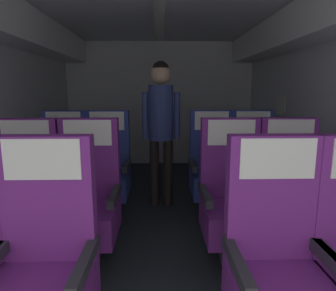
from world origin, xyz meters
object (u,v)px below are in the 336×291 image
Objects in this scene: seat_c_left_aisle at (107,172)px; seat_c_right_window at (212,171)px; seat_b_left_aisle at (88,203)px; seat_b_right_aisle at (291,201)px; seat_a_left_aisle at (42,274)px; seat_b_right_window at (232,202)px; flight_attendant at (161,118)px; seat_a_right_window at (278,272)px; seat_c_right_aisle at (253,170)px; seat_c_left_window at (64,172)px; seat_b_left_window at (26,204)px.

seat_c_left_aisle is 1.14m from seat_c_right_window.
seat_b_left_aisle and seat_b_right_aisle have the same top height.
seat_a_left_aisle is 1.00× the size of seat_b_right_window.
seat_c_left_aisle is (-1.13, 0.92, 0.00)m from seat_b_right_window.
seat_c_left_aisle is at bearing -136.54° from flight_attendant.
flight_attendant is (-1.02, 1.16, 0.55)m from seat_b_right_aisle.
seat_a_right_window is 1.00× the size of seat_c_right_aisle.
seat_c_left_window is 1.00× the size of seat_c_right_window.
seat_b_right_aisle is (0.46, 0.91, 0.00)m from seat_a_right_window.
seat_b_left_aisle and seat_c_right_aisle have the same top height.
seat_a_right_window is 0.68× the size of flight_attendant.
seat_b_right_window is at bearing 90.78° from seat_a_right_window.
seat_c_left_window is at bearing 150.22° from seat_b_right_window.
seat_b_right_aisle and seat_c_left_aisle have the same top height.
seat_b_left_window is 1.00× the size of seat_b_right_aisle.
seat_c_left_aisle is 1.00× the size of seat_c_right_window.
flight_attendant is at bearing 48.04° from seat_b_left_window.
flight_attendant is at bearing 155.75° from seat_c_right_window.
seat_b_right_window is at bearing -29.78° from seat_c_left_window.
seat_c_right_aisle is 1.17m from flight_attendant.
seat_c_right_window is at bearing -4.41° from flight_attendant.
seat_c_left_window is (-0.47, 0.90, 0.00)m from seat_b_left_aisle.
seat_b_left_window is at bearing -112.12° from flight_attendant.
seat_b_left_window is 0.68× the size of flight_attendant.
seat_b_left_window is at bearing -117.08° from seat_c_left_aisle.
seat_b_left_aisle is 0.91m from seat_c_left_aisle.
seat_c_left_window is at bearing -179.23° from seat_c_left_aisle.
seat_a_left_aisle is 1.00× the size of seat_b_left_window.
seat_b_left_window is 1.02m from seat_c_left_aisle.
seat_b_left_window is 1.60m from seat_b_right_window.
seat_c_right_window is (1.60, 0.01, 0.00)m from seat_c_left_window.
seat_c_right_aisle is at bearing 6.25° from flight_attendant.
seat_a_left_aisle is at bearing -75.28° from seat_c_left_window.
seat_c_left_aisle is 1.59m from seat_c_right_aisle.
seat_a_left_aisle is 0.90m from seat_b_left_aisle.
seat_b_right_window is at bearing -0.26° from seat_b_left_window.
seat_a_right_window is (1.14, -0.01, 0.00)m from seat_a_left_aisle.
seat_a_left_aisle and seat_c_right_window have the same top height.
seat_c_left_aisle is (-1.61, 0.90, 0.00)m from seat_b_right_aisle.
seat_b_right_window is 1.84m from seat_c_left_window.
seat_b_left_window and seat_c_left_aisle have the same top height.
seat_b_right_aisle is (2.07, 0.01, 0.00)m from seat_b_left_window.
seat_b_left_window is 2.07m from seat_b_right_aisle.
seat_b_right_aisle is (1.60, 0.90, 0.00)m from seat_a_left_aisle.
seat_c_left_aisle is 0.68× the size of flight_attendant.
seat_a_right_window is at bearing -89.74° from seat_c_right_window.
seat_a_left_aisle is 1.00× the size of seat_a_right_window.
seat_a_left_aisle and seat_b_left_aisle have the same top height.
seat_b_left_aisle and seat_c_left_aisle have the same top height.
seat_b_left_aisle is at bearing -149.88° from seat_c_right_aisle.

